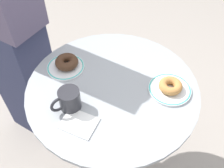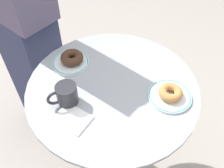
% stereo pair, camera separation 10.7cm
% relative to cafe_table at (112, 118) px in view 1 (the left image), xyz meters
% --- Properties ---
extents(ground_plane, '(7.00, 7.00, 0.02)m').
position_rel_cafe_table_xyz_m(ground_plane, '(0.00, 0.00, -0.52)').
color(ground_plane, '#9E9389').
extents(cafe_table, '(0.76, 0.76, 0.75)m').
position_rel_cafe_table_xyz_m(cafe_table, '(0.00, 0.00, 0.00)').
color(cafe_table, '#999EA3').
rests_on(cafe_table, ground).
extents(plate_left, '(0.17, 0.17, 0.01)m').
position_rel_cafe_table_xyz_m(plate_left, '(-0.24, 0.05, 0.25)').
color(plate_left, white).
rests_on(plate_left, cafe_table).
extents(plate_right, '(0.18, 0.18, 0.01)m').
position_rel_cafe_table_xyz_m(plate_right, '(0.24, 0.05, 0.25)').
color(plate_right, white).
rests_on(plate_right, cafe_table).
extents(donut_chocolate, '(0.15, 0.15, 0.04)m').
position_rel_cafe_table_xyz_m(donut_chocolate, '(-0.24, 0.05, 0.28)').
color(donut_chocolate, '#422819').
rests_on(donut_chocolate, plate_left).
extents(donut_old_fashioned, '(0.14, 0.14, 0.03)m').
position_rel_cafe_table_xyz_m(donut_old_fashioned, '(0.24, 0.05, 0.28)').
color(donut_old_fashioned, '#BC7F42').
rests_on(donut_old_fashioned, plate_right).
extents(paper_napkin, '(0.15, 0.12, 0.01)m').
position_rel_cafe_table_xyz_m(paper_napkin, '(-0.07, -0.22, 0.25)').
color(paper_napkin, white).
rests_on(paper_napkin, cafe_table).
extents(coffee_mug, '(0.10, 0.11, 0.09)m').
position_rel_cafe_table_xyz_m(coffee_mug, '(-0.13, -0.16, 0.29)').
color(coffee_mug, '#28282D').
rests_on(coffee_mug, cafe_table).
extents(person_figure, '(0.43, 0.31, 1.62)m').
position_rel_cafe_table_xyz_m(person_figure, '(-0.60, 0.15, 0.29)').
color(person_figure, '#2D3351').
rests_on(person_figure, ground).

